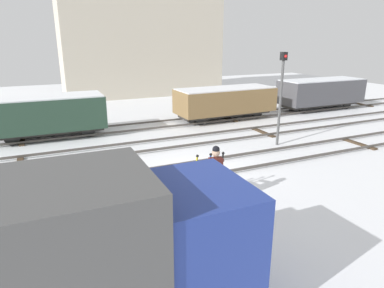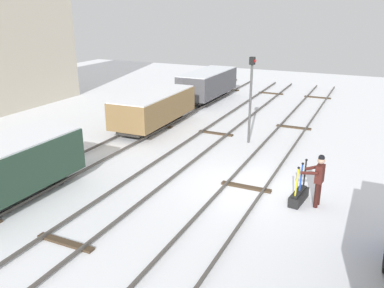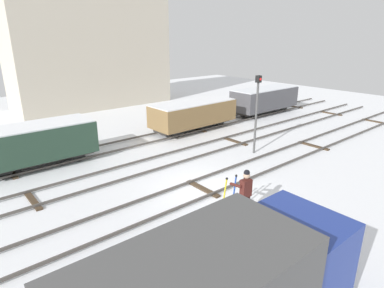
{
  "view_description": "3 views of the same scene",
  "coord_description": "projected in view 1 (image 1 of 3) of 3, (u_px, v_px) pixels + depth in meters",
  "views": [
    {
      "loc": [
        -4.81,
        -10.85,
        4.83
      ],
      "look_at": [
        0.15,
        0.16,
        1.08
      ],
      "focal_mm": 31.77,
      "sensor_mm": 36.0,
      "label": 1
    },
    {
      "loc": [
        -13.41,
        -4.0,
        6.5
      ],
      "look_at": [
        0.62,
        2.56,
        1.2
      ],
      "focal_mm": 37.43,
      "sensor_mm": 36.0,
      "label": 2
    },
    {
      "loc": [
        -8.35,
        -9.26,
        6.26
      ],
      "look_at": [
        0.79,
        1.65,
        1.46
      ],
      "focal_mm": 30.23,
      "sensor_mm": 36.0,
      "label": 3
    }
  ],
  "objects": [
    {
      "name": "ground_plane",
      "position": [
        190.0,
        173.0,
        12.77
      ],
      "size": [
        60.0,
        60.0,
        0.0
      ],
      "primitive_type": "plane",
      "color": "white"
    },
    {
      "name": "track_main_line",
      "position": [
        190.0,
        170.0,
        12.74
      ],
      "size": [
        44.0,
        1.94,
        0.18
      ],
      "color": "#4C4742",
      "rests_on": "ground_plane"
    },
    {
      "name": "track_siding_near",
      "position": [
        159.0,
        144.0,
        15.86
      ],
      "size": [
        44.0,
        1.94,
        0.18
      ],
      "color": "#4C4742",
      "rests_on": "ground_plane"
    },
    {
      "name": "track_siding_far",
      "position": [
        138.0,
        127.0,
        19.03
      ],
      "size": [
        44.0,
        1.94,
        0.18
      ],
      "color": "#4C4742",
      "rests_on": "ground_plane"
    },
    {
      "name": "switch_lever_frame",
      "position": [
        207.0,
        189.0,
        10.81
      ],
      "size": [
        1.28,
        0.51,
        1.45
      ],
      "rotation": [
        0.0,
        0.0,
        -0.13
      ],
      "color": "black",
      "rests_on": "ground_plane"
    },
    {
      "name": "rail_worker",
      "position": [
        215.0,
        172.0,
        10.04
      ],
      "size": [
        0.6,
        0.76,
        1.88
      ],
      "rotation": [
        0.0,
        0.0,
        -0.13
      ],
      "color": "#351511",
      "rests_on": "ground_plane"
    },
    {
      "name": "delivery_truck",
      "position": [
        58.0,
        258.0,
        5.15
      ],
      "size": [
        6.15,
        2.52,
        2.91
      ],
      "rotation": [
        0.0,
        0.0,
        -0.01
      ],
      "color": "navy",
      "rests_on": "ground_plane"
    },
    {
      "name": "signal_post",
      "position": [
        281.0,
        90.0,
        15.4
      ],
      "size": [
        0.24,
        0.32,
        4.28
      ],
      "color": "#4C4C4C",
      "rests_on": "ground_plane"
    },
    {
      "name": "apartment_building",
      "position": [
        140.0,
        17.0,
        29.4
      ],
      "size": [
        13.95,
        5.17,
        13.26
      ],
      "color": "beige",
      "rests_on": "ground_plane"
    },
    {
      "name": "freight_car_far_end",
      "position": [
        225.0,
        101.0,
        20.92
      ],
      "size": [
        6.19,
        2.43,
        1.97
      ],
      "rotation": [
        0.0,
        0.0,
        0.02
      ],
      "color": "#2D2B28",
      "rests_on": "ground_plane"
    },
    {
      "name": "freight_car_back_track",
      "position": [
        49.0,
        114.0,
        16.93
      ],
      "size": [
        5.36,
        2.3,
        2.14
      ],
      "rotation": [
        0.0,
        0.0,
        -0.01
      ],
      "color": "#2D2B28",
      "rests_on": "ground_plane"
    },
    {
      "name": "freight_car_near_switch",
      "position": [
        321.0,
        92.0,
        23.94
      ],
      "size": [
        6.19,
        2.24,
        2.14
      ],
      "rotation": [
        0.0,
        0.0,
        -0.01
      ],
      "color": "#2D2B28",
      "rests_on": "ground_plane"
    }
  ]
}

